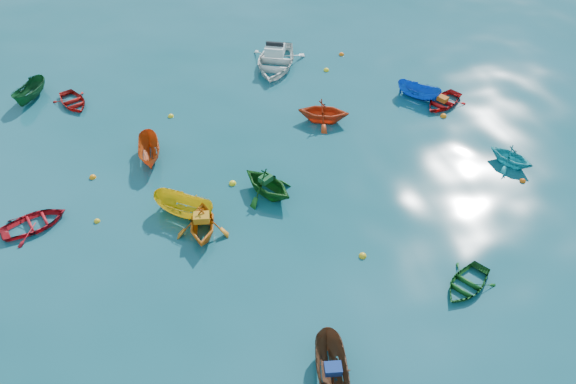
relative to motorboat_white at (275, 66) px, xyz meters
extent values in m
plane|color=#0A464E|center=(-2.57, -17.57, 0.00)|extent=(160.00, 160.00, 0.00)
imported|color=brown|center=(-3.57, -22.16, 0.00)|extent=(1.71, 3.20, 1.18)
imported|color=orange|center=(-6.92, -13.80, 0.00)|extent=(2.89, 3.20, 1.47)
imported|color=gold|center=(-7.55, -12.42, 0.00)|extent=(3.22, 2.97, 1.23)
imported|color=#104816|center=(3.12, -19.76, 0.00)|extent=(3.22, 2.99, 0.54)
imported|color=#1CA6B2|center=(9.28, -13.09, 0.00)|extent=(2.90, 3.00, 1.22)
imported|color=#A50D17|center=(-14.35, -11.33, 0.00)|extent=(3.45, 2.92, 0.61)
imported|color=#C04612|center=(-8.74, -7.64, 0.00)|extent=(1.26, 3.01, 1.14)
imported|color=#135316|center=(-3.46, -12.01, 0.00)|extent=(3.69, 3.82, 1.54)
imported|color=red|center=(8.52, -7.03, 0.00)|extent=(3.53, 3.23, 0.60)
imported|color=#0E4AB8|center=(7.39, -6.00, 0.00)|extent=(2.64, 2.75, 1.07)
imported|color=#A1110D|center=(-12.75, -1.18, 0.00)|extent=(2.78, 3.22, 0.56)
imported|color=red|center=(1.10, -6.80, 0.00)|extent=(3.63, 3.42, 1.52)
imported|color=#10461F|center=(-15.15, 0.08, 0.00)|extent=(2.34, 3.06, 1.12)
imported|color=silver|center=(0.00, 0.00, 0.00)|extent=(5.29, 5.99, 1.63)
cube|color=navy|center=(-3.60, -22.31, 0.74)|extent=(0.69, 0.57, 0.30)
cube|color=orange|center=(-6.91, -13.75, 0.91)|extent=(0.80, 0.66, 0.34)
cube|color=#134F24|center=(-3.51, -11.92, 0.92)|extent=(0.75, 0.70, 0.29)
cube|color=#DB5E16|center=(8.44, -7.08, 0.44)|extent=(0.66, 0.71, 0.28)
sphere|color=gold|center=(-0.42, -17.07, 0.00)|extent=(0.35, 0.35, 0.35)
sphere|color=#E4550C|center=(9.18, -14.50, 0.00)|extent=(0.31, 0.31, 0.31)
sphere|color=gold|center=(-11.60, -11.77, 0.00)|extent=(0.29, 0.29, 0.29)
sphere|color=orange|center=(-11.75, -8.47, 0.00)|extent=(0.34, 0.34, 0.34)
sphere|color=yellow|center=(-4.98, -10.82, 0.00)|extent=(0.37, 0.37, 0.37)
sphere|color=orange|center=(7.99, -8.22, 0.00)|extent=(0.38, 0.38, 0.38)
sphere|color=yellow|center=(-7.29, -4.02, 0.00)|extent=(0.33, 0.33, 0.33)
sphere|color=#FF660D|center=(4.72, 0.32, 0.00)|extent=(0.36, 0.36, 0.36)
sphere|color=yellow|center=(3.08, -1.41, 0.00)|extent=(0.36, 0.36, 0.36)
camera|label=1|loc=(-7.90, -31.99, 18.53)|focal=35.00mm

